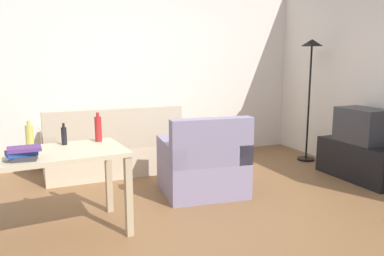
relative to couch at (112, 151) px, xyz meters
name	(u,v)px	position (x,y,z in m)	size (l,w,h in m)	color
ground_plane	(202,207)	(0.61, -1.59, -0.32)	(5.20, 4.40, 0.02)	brown
wall_rear	(141,71)	(0.61, 0.61, 1.04)	(5.20, 0.10, 2.70)	silver
couch	(112,151)	(0.00, 0.00, 0.00)	(1.75, 0.84, 0.92)	beige
tv_stand	(359,161)	(2.86, -1.53, -0.07)	(0.44, 1.10, 0.48)	black
tv	(362,126)	(2.86, -1.53, 0.39)	(0.41, 0.60, 0.44)	#2D2D33
torchiere_lamp	(311,67)	(2.86, -0.51, 1.11)	(0.32, 0.32, 1.81)	black
desk	(54,164)	(-0.85, -1.70, 0.34)	(1.25, 0.79, 0.76)	#C6B28E
potted_plant	(208,136)	(1.59, 0.31, 0.02)	(0.36, 0.36, 0.57)	brown
armchair	(204,166)	(0.79, -1.23, 0.01)	(0.99, 0.94, 0.92)	gray
bottle_squat	(30,137)	(-1.02, -1.53, 0.56)	(0.07, 0.07, 0.25)	#BCB24C
bottle_dark	(64,135)	(-0.73, -1.46, 0.54)	(0.05, 0.05, 0.20)	black
bottle_red	(98,129)	(-0.41, -1.44, 0.58)	(0.06, 0.06, 0.28)	#AD2323
book_stack	(23,153)	(-1.08, -1.90, 0.51)	(0.27, 0.20, 0.10)	#333338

